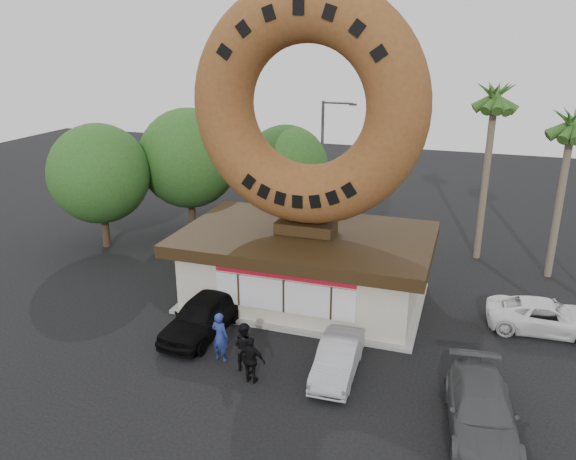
{
  "coord_description": "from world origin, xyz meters",
  "views": [
    {
      "loc": [
        6.76,
        -16.72,
        11.64
      ],
      "look_at": [
        -0.18,
        4.0,
        4.05
      ],
      "focal_mm": 35.0,
      "sensor_mm": 36.0,
      "label": 1
    }
  ],
  "objects_px": {
    "person_center": "(244,347)",
    "car_black": "(202,316)",
    "car_silver": "(338,358)",
    "giant_donut": "(307,106)",
    "street_lamp": "(324,159)",
    "car_white": "(547,317)",
    "car_grey": "(481,411)",
    "donut_shop": "(305,264)",
    "person_left": "(220,337)",
    "person_right": "(251,360)"
  },
  "relations": [
    {
      "from": "person_right",
      "to": "car_grey",
      "type": "height_order",
      "value": "person_right"
    },
    {
      "from": "donut_shop",
      "to": "person_left",
      "type": "relative_size",
      "value": 5.67
    },
    {
      "from": "person_center",
      "to": "car_black",
      "type": "bearing_deg",
      "value": -17.99
    },
    {
      "from": "person_right",
      "to": "car_grey",
      "type": "bearing_deg",
      "value": -178.73
    },
    {
      "from": "person_left",
      "to": "person_right",
      "type": "height_order",
      "value": "person_left"
    },
    {
      "from": "giant_donut",
      "to": "person_left",
      "type": "height_order",
      "value": "giant_donut"
    },
    {
      "from": "giant_donut",
      "to": "car_black",
      "type": "bearing_deg",
      "value": -125.3
    },
    {
      "from": "donut_shop",
      "to": "person_center",
      "type": "xyz_separation_m",
      "value": [
        -0.43,
        -6.27,
        -0.82
      ]
    },
    {
      "from": "car_black",
      "to": "car_white",
      "type": "relative_size",
      "value": 0.99
    },
    {
      "from": "car_black",
      "to": "car_silver",
      "type": "relative_size",
      "value": 1.2
    },
    {
      "from": "car_silver",
      "to": "donut_shop",
      "type": "bearing_deg",
      "value": 115.58
    },
    {
      "from": "donut_shop",
      "to": "person_center",
      "type": "bearing_deg",
      "value": -93.96
    },
    {
      "from": "person_center",
      "to": "person_right",
      "type": "relative_size",
      "value": 1.07
    },
    {
      "from": "person_right",
      "to": "car_silver",
      "type": "relative_size",
      "value": 0.45
    },
    {
      "from": "giant_donut",
      "to": "car_grey",
      "type": "xyz_separation_m",
      "value": [
        7.81,
        -7.1,
        -8.15
      ]
    },
    {
      "from": "car_grey",
      "to": "person_left",
      "type": "bearing_deg",
      "value": 166.33
    },
    {
      "from": "person_right",
      "to": "giant_donut",
      "type": "bearing_deg",
      "value": -86.58
    },
    {
      "from": "street_lamp",
      "to": "car_black",
      "type": "height_order",
      "value": "street_lamp"
    },
    {
      "from": "car_white",
      "to": "person_center",
      "type": "bearing_deg",
      "value": 118.44
    },
    {
      "from": "person_center",
      "to": "car_silver",
      "type": "distance_m",
      "value": 3.42
    },
    {
      "from": "street_lamp",
      "to": "car_grey",
      "type": "bearing_deg",
      "value": -60.52
    },
    {
      "from": "street_lamp",
      "to": "person_center",
      "type": "xyz_separation_m",
      "value": [
        1.42,
        -16.29,
        -3.54
      ]
    },
    {
      "from": "person_right",
      "to": "car_silver",
      "type": "bearing_deg",
      "value": -149.91
    },
    {
      "from": "street_lamp",
      "to": "person_right",
      "type": "xyz_separation_m",
      "value": [
        1.98,
        -16.95,
        -3.6
      ]
    },
    {
      "from": "car_grey",
      "to": "giant_donut",
      "type": "bearing_deg",
      "value": 130.83
    },
    {
      "from": "donut_shop",
      "to": "street_lamp",
      "type": "distance_m",
      "value": 10.54
    },
    {
      "from": "person_center",
      "to": "car_black",
      "type": "relative_size",
      "value": 0.4
    },
    {
      "from": "street_lamp",
      "to": "car_white",
      "type": "bearing_deg",
      "value": -38.47
    },
    {
      "from": "person_left",
      "to": "person_center",
      "type": "xyz_separation_m",
      "value": [
        1.09,
        -0.29,
        -0.04
      ]
    },
    {
      "from": "donut_shop",
      "to": "car_black",
      "type": "bearing_deg",
      "value": -125.4
    },
    {
      "from": "car_grey",
      "to": "car_white",
      "type": "distance_m",
      "value": 7.83
    },
    {
      "from": "person_left",
      "to": "car_grey",
      "type": "height_order",
      "value": "person_left"
    },
    {
      "from": "giant_donut",
      "to": "person_center",
      "type": "distance_m",
      "value": 10.12
    },
    {
      "from": "person_right",
      "to": "car_silver",
      "type": "height_order",
      "value": "person_right"
    },
    {
      "from": "donut_shop",
      "to": "car_black",
      "type": "relative_size",
      "value": 2.4
    },
    {
      "from": "car_white",
      "to": "giant_donut",
      "type": "bearing_deg",
      "value": 88.68
    },
    {
      "from": "car_black",
      "to": "person_right",
      "type": "bearing_deg",
      "value": -34.69
    },
    {
      "from": "donut_shop",
      "to": "car_white",
      "type": "distance_m",
      "value": 10.39
    },
    {
      "from": "person_left",
      "to": "car_black",
      "type": "distance_m",
      "value": 2.27
    },
    {
      "from": "donut_shop",
      "to": "car_silver",
      "type": "xyz_separation_m",
      "value": [
        2.88,
        -5.49,
        -1.13
      ]
    },
    {
      "from": "street_lamp",
      "to": "car_white",
      "type": "relative_size",
      "value": 1.69
    },
    {
      "from": "car_white",
      "to": "car_grey",
      "type": "bearing_deg",
      "value": 158.17
    },
    {
      "from": "person_left",
      "to": "person_center",
      "type": "bearing_deg",
      "value": 177.14
    },
    {
      "from": "person_center",
      "to": "car_white",
      "type": "xyz_separation_m",
      "value": [
        10.76,
        6.6,
        -0.29
      ]
    },
    {
      "from": "car_black",
      "to": "car_grey",
      "type": "distance_m",
      "value": 11.25
    },
    {
      "from": "giant_donut",
      "to": "street_lamp",
      "type": "distance_m",
      "value": 11.08
    },
    {
      "from": "street_lamp",
      "to": "car_black",
      "type": "relative_size",
      "value": 1.71
    },
    {
      "from": "donut_shop",
      "to": "car_black",
      "type": "distance_m",
      "value": 5.43
    },
    {
      "from": "car_silver",
      "to": "street_lamp",
      "type": "bearing_deg",
      "value": 104.86
    },
    {
      "from": "donut_shop",
      "to": "car_grey",
      "type": "relative_size",
      "value": 2.26
    }
  ]
}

